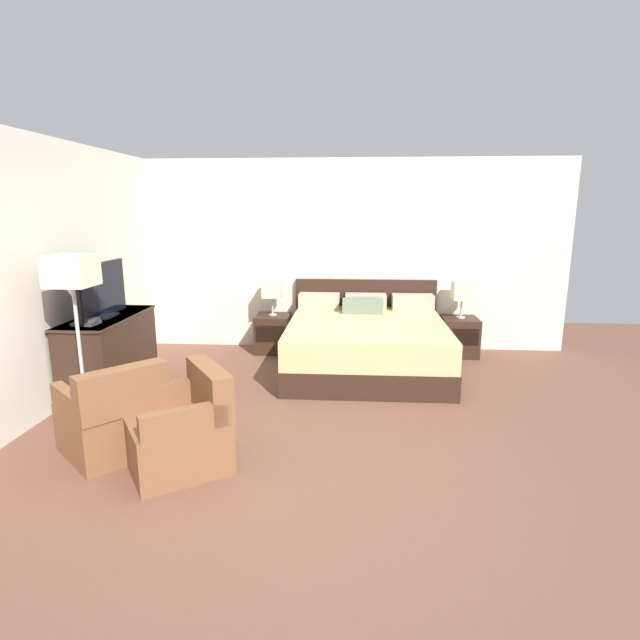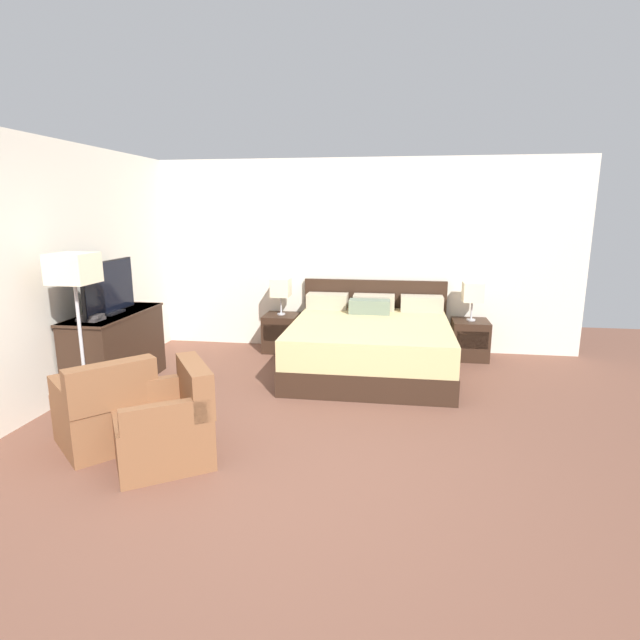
{
  "view_description": "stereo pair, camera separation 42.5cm",
  "coord_description": "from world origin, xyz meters",
  "views": [
    {
      "loc": [
        0.3,
        -3.26,
        1.92
      ],
      "look_at": [
        -0.07,
        2.0,
        0.75
      ],
      "focal_mm": 28.0,
      "sensor_mm": 36.0,
      "label": 1
    },
    {
      "loc": [
        0.72,
        -3.22,
        1.92
      ],
      "look_at": [
        -0.07,
        2.0,
        0.75
      ],
      "focal_mm": 28.0,
      "sensor_mm": 36.0,
      "label": 2
    }
  ],
  "objects": [
    {
      "name": "ground_plane",
      "position": [
        0.0,
        0.0,
        0.0
      ],
      "size": [
        10.88,
        10.88,
        0.0
      ],
      "primitive_type": "plane",
      "color": "brown"
    },
    {
      "name": "wall_back",
      "position": [
        0.0,
        3.66,
        1.3
      ],
      "size": [
        6.37,
        0.06,
        2.6
      ],
      "primitive_type": "cube",
      "color": "silver",
      "rests_on": "ground"
    },
    {
      "name": "wall_left",
      "position": [
        -2.61,
        1.51,
        1.3
      ],
      "size": [
        0.06,
        5.43,
        2.6
      ],
      "primitive_type": "cube",
      "color": "silver",
      "rests_on": "ground"
    },
    {
      "name": "bed",
      "position": [
        0.45,
        2.62,
        0.33
      ],
      "size": [
        1.93,
        2.03,
        0.98
      ],
      "color": "#332116",
      "rests_on": "ground"
    },
    {
      "name": "nightstand_left",
      "position": [
        -0.81,
        3.33,
        0.26
      ],
      "size": [
        0.46,
        0.47,
        0.51
      ],
      "color": "#332116",
      "rests_on": "ground"
    },
    {
      "name": "nightstand_right",
      "position": [
        1.72,
        3.33,
        0.26
      ],
      "size": [
        0.46,
        0.47,
        0.51
      ],
      "color": "#332116",
      "rests_on": "ground"
    },
    {
      "name": "table_lamp_left",
      "position": [
        -0.81,
        3.33,
        0.88
      ],
      "size": [
        0.25,
        0.25,
        0.5
      ],
      "color": "#B7B7BC",
      "rests_on": "nightstand_left"
    },
    {
      "name": "table_lamp_right",
      "position": [
        1.72,
        3.33,
        0.88
      ],
      "size": [
        0.25,
        0.25,
        0.5
      ],
      "color": "#B7B7BC",
      "rests_on": "nightstand_right"
    },
    {
      "name": "dresser",
      "position": [
        -2.3,
        1.68,
        0.42
      ],
      "size": [
        0.53,
        1.3,
        0.82
      ],
      "color": "#332116",
      "rests_on": "ground"
    },
    {
      "name": "tv",
      "position": [
        -2.29,
        1.65,
        1.1
      ],
      "size": [
        0.18,
        0.92,
        0.57
      ],
      "color": "black",
      "rests_on": "dresser"
    },
    {
      "name": "book_red_cover",
      "position": [
        -2.3,
        1.29,
        0.84
      ],
      "size": [
        0.23,
        0.2,
        0.03
      ],
      "primitive_type": "cube",
      "rotation": [
        0.0,
        0.0,
        -0.06
      ],
      "color": "#383333",
      "rests_on": "dresser"
    },
    {
      "name": "book_blue_cover",
      "position": [
        -2.29,
        1.29,
        0.87
      ],
      "size": [
        0.21,
        0.18,
        0.03
      ],
      "primitive_type": "cube",
      "rotation": [
        0.0,
        0.0,
        0.15
      ],
      "color": "#383333",
      "rests_on": "book_red_cover"
    },
    {
      "name": "armchair_by_window",
      "position": [
        -1.6,
        0.33,
        0.28
      ],
      "size": [
        0.97,
        0.97,
        0.76
      ],
      "color": "brown",
      "rests_on": "ground"
    },
    {
      "name": "armchair_companion",
      "position": [
        -0.99,
        0.15,
        0.28
      ],
      "size": [
        0.95,
        0.95,
        0.76
      ],
      "color": "brown",
      "rests_on": "ground"
    },
    {
      "name": "floor_lamp",
      "position": [
        -2.17,
        0.9,
        1.31
      ],
      "size": [
        0.36,
        0.36,
        1.54
      ],
      "color": "#B7B7BC",
      "rests_on": "ground"
    }
  ]
}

